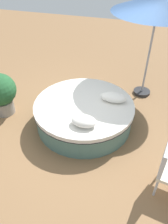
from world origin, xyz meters
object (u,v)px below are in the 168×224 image
object	(u,v)px
throw_pillow_1	(113,97)
patio_umbrella	(159,4)
throw_pillow_0	(84,121)
round_bed	(84,114)
planter	(0,92)

from	to	relation	value
throw_pillow_1	patio_umbrella	size ratio (longest dim) A/B	0.23
throw_pillow_0	patio_umbrella	xyz separation A→B (m)	(-0.96, -2.26, 1.59)
round_bed	throw_pillow_1	distance (m)	0.74
round_bed	throw_pillow_0	bearing A→B (deg)	106.29
round_bed	planter	size ratio (longest dim) A/B	2.13
patio_umbrella	planter	distance (m)	3.93
throw_pillow_1	planter	bearing A→B (deg)	9.40
round_bed	throw_pillow_1	size ratio (longest dim) A/B	3.90
throw_pillow_1	patio_umbrella	world-z (taller)	patio_umbrella
throw_pillow_0	patio_umbrella	bearing A→B (deg)	-113.11
throw_pillow_0	planter	size ratio (longest dim) A/B	0.48
patio_umbrella	planter	xyz separation A→B (m)	(3.09, 1.77, -1.66)
throw_pillow_0	planter	distance (m)	2.19
throw_pillow_0	throw_pillow_1	bearing A→B (deg)	-113.22
throw_pillow_1	planter	size ratio (longest dim) A/B	0.55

